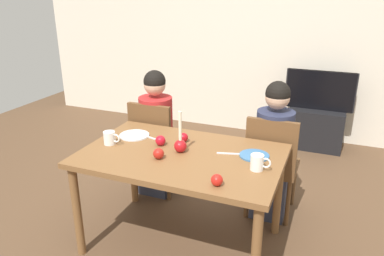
{
  "coord_description": "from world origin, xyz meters",
  "views": [
    {
      "loc": [
        0.95,
        -2.19,
        1.84
      ],
      "look_at": [
        0.0,
        0.2,
        0.87
      ],
      "focal_mm": 34.99,
      "sensor_mm": 36.0,
      "label": 1
    }
  ],
  "objects_px": {
    "dining_table": "(182,164)",
    "apple_near_candle": "(160,140)",
    "mug_left": "(110,138)",
    "apple_by_left_plate": "(159,154)",
    "mug_right": "(258,162)",
    "apple_by_right_mug": "(217,180)",
    "candle_centerpiece": "(180,144)",
    "tv": "(320,90)",
    "plate_left": "(134,135)",
    "apple_far_edge": "(183,137)",
    "person_left_child": "(157,135)",
    "plate_right": "(254,156)",
    "chair_left": "(155,142)",
    "tv_stand": "(315,128)",
    "chair_right": "(272,161)",
    "person_right_child": "(273,153)"
  },
  "relations": [
    {
      "from": "tv",
      "to": "dining_table",
      "type": "bearing_deg",
      "value": -108.54
    },
    {
      "from": "mug_right",
      "to": "apple_near_candle",
      "type": "relative_size",
      "value": 1.73
    },
    {
      "from": "dining_table",
      "to": "plate_right",
      "type": "relative_size",
      "value": 6.82
    },
    {
      "from": "chair_left",
      "to": "person_right_child",
      "type": "height_order",
      "value": "person_right_child"
    },
    {
      "from": "tv",
      "to": "mug_left",
      "type": "distance_m",
      "value": 2.7
    },
    {
      "from": "tv",
      "to": "apple_far_edge",
      "type": "bearing_deg",
      "value": -111.8
    },
    {
      "from": "mug_left",
      "to": "chair_left",
      "type": "bearing_deg",
      "value": 87.28
    },
    {
      "from": "tv_stand",
      "to": "mug_right",
      "type": "height_order",
      "value": "mug_right"
    },
    {
      "from": "person_left_child",
      "to": "candle_centerpiece",
      "type": "bearing_deg",
      "value": -50.59
    },
    {
      "from": "mug_left",
      "to": "plate_left",
      "type": "bearing_deg",
      "value": 67.36
    },
    {
      "from": "mug_left",
      "to": "dining_table",
      "type": "bearing_deg",
      "value": 4.39
    },
    {
      "from": "tv_stand",
      "to": "plate_right",
      "type": "bearing_deg",
      "value": -97.54
    },
    {
      "from": "apple_near_candle",
      "to": "apple_by_right_mug",
      "type": "bearing_deg",
      "value": -35.8
    },
    {
      "from": "chair_right",
      "to": "plate_left",
      "type": "bearing_deg",
      "value": -156.19
    },
    {
      "from": "mug_left",
      "to": "plate_right",
      "type": "bearing_deg",
      "value": 10.03
    },
    {
      "from": "plate_left",
      "to": "apple_by_right_mug",
      "type": "xyz_separation_m",
      "value": [
        0.84,
        -0.5,
        0.03
      ]
    },
    {
      "from": "apple_near_candle",
      "to": "apple_far_edge",
      "type": "relative_size",
      "value": 1.08
    },
    {
      "from": "plate_right",
      "to": "chair_right",
      "type": "bearing_deg",
      "value": 83.76
    },
    {
      "from": "apple_near_candle",
      "to": "apple_by_left_plate",
      "type": "relative_size",
      "value": 1.01
    },
    {
      "from": "tv",
      "to": "apple_far_edge",
      "type": "relative_size",
      "value": 11.22
    },
    {
      "from": "tv_stand",
      "to": "apple_by_right_mug",
      "type": "relative_size",
      "value": 8.89
    },
    {
      "from": "mug_right",
      "to": "apple_by_left_plate",
      "type": "relative_size",
      "value": 1.74
    },
    {
      "from": "chair_left",
      "to": "person_left_child",
      "type": "distance_m",
      "value": 0.07
    },
    {
      "from": "person_right_child",
      "to": "tv",
      "type": "distance_m",
      "value": 1.68
    },
    {
      "from": "candle_centerpiece",
      "to": "plate_right",
      "type": "distance_m",
      "value": 0.52
    },
    {
      "from": "apple_by_left_plate",
      "to": "chair_left",
      "type": "bearing_deg",
      "value": 119.23
    },
    {
      "from": "chair_left",
      "to": "tv_stand",
      "type": "relative_size",
      "value": 1.41
    },
    {
      "from": "plate_right",
      "to": "chair_left",
      "type": "bearing_deg",
      "value": 155.27
    },
    {
      "from": "chair_right",
      "to": "tv",
      "type": "bearing_deg",
      "value": 82.1
    },
    {
      "from": "person_left_child",
      "to": "mug_right",
      "type": "bearing_deg",
      "value": -32.71
    },
    {
      "from": "person_left_child",
      "to": "plate_left",
      "type": "xyz_separation_m",
      "value": [
        0.05,
        -0.48,
        0.19
      ]
    },
    {
      "from": "dining_table",
      "to": "plate_left",
      "type": "height_order",
      "value": "plate_left"
    },
    {
      "from": "tv_stand",
      "to": "mug_left",
      "type": "height_order",
      "value": "mug_left"
    },
    {
      "from": "mug_left",
      "to": "apple_by_left_plate",
      "type": "distance_m",
      "value": 0.46
    },
    {
      "from": "dining_table",
      "to": "mug_left",
      "type": "relative_size",
      "value": 10.65
    },
    {
      "from": "chair_right",
      "to": "plate_left",
      "type": "relative_size",
      "value": 3.88
    },
    {
      "from": "chair_left",
      "to": "chair_right",
      "type": "xyz_separation_m",
      "value": [
        1.06,
        0.0,
        0.0
      ]
    },
    {
      "from": "tv_stand",
      "to": "candle_centerpiece",
      "type": "relative_size",
      "value": 2.13
    },
    {
      "from": "apple_by_right_mug",
      "to": "candle_centerpiece",
      "type": "bearing_deg",
      "value": 137.33
    },
    {
      "from": "dining_table",
      "to": "apple_near_candle",
      "type": "distance_m",
      "value": 0.24
    },
    {
      "from": "plate_left",
      "to": "mug_left",
      "type": "bearing_deg",
      "value": -112.64
    },
    {
      "from": "plate_right",
      "to": "apple_near_candle",
      "type": "distance_m",
      "value": 0.69
    },
    {
      "from": "tv",
      "to": "mug_right",
      "type": "height_order",
      "value": "tv"
    },
    {
      "from": "person_right_child",
      "to": "tv_stand",
      "type": "bearing_deg",
      "value": 81.95
    },
    {
      "from": "person_left_child",
      "to": "plate_right",
      "type": "distance_m",
      "value": 1.14
    },
    {
      "from": "chair_right",
      "to": "plate_left",
      "type": "distance_m",
      "value": 1.13
    },
    {
      "from": "plate_left",
      "to": "apple_far_edge",
      "type": "distance_m",
      "value": 0.4
    },
    {
      "from": "mug_right",
      "to": "chair_right",
      "type": "bearing_deg",
      "value": 90.96
    },
    {
      "from": "chair_right",
      "to": "apple_by_right_mug",
      "type": "xyz_separation_m",
      "value": [
        -0.17,
        -0.95,
        0.27
      ]
    },
    {
      "from": "tv_stand",
      "to": "apple_by_left_plate",
      "type": "height_order",
      "value": "apple_by_left_plate"
    }
  ]
}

